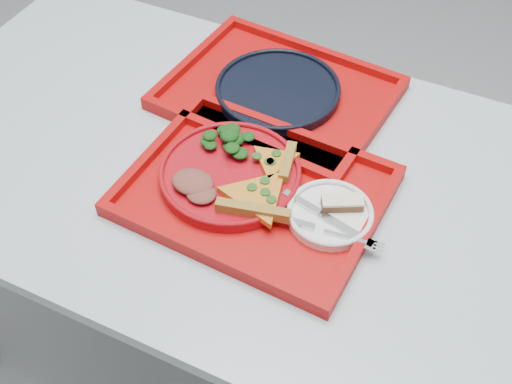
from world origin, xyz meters
TOP-DOWN VIEW (x-y plane):
  - ground at (0.00, 0.00)m, footprint 10.00×10.00m
  - table at (0.00, 0.00)m, footprint 1.60×0.80m
  - tray_main at (-0.02, -0.06)m, footprint 0.47×0.37m
  - tray_far at (-0.10, 0.21)m, footprint 0.48×0.39m
  - dinner_plate at (-0.08, -0.05)m, footprint 0.26×0.26m
  - side_plate at (0.12, -0.06)m, footprint 0.15×0.15m
  - navy_plate at (-0.10, 0.21)m, footprint 0.26×0.26m
  - pizza_slice_a at (-0.01, -0.08)m, footprint 0.16×0.17m
  - pizza_slice_b at (-0.01, 0.01)m, footprint 0.12×0.11m
  - salad_heap at (-0.11, 0.01)m, footprint 0.08×0.07m
  - meat_portion at (-0.12, -0.11)m, footprint 0.08×0.06m
  - dessert_bar at (0.13, -0.04)m, footprint 0.08×0.06m
  - knife at (0.12, -0.07)m, footprint 0.18×0.06m
  - fork at (0.12, -0.10)m, footprint 0.19×0.04m

SIDE VIEW (x-z plane):
  - ground at x=0.00m, z-range 0.00..0.00m
  - table at x=0.00m, z-range 0.30..1.05m
  - tray_main at x=-0.02m, z-range 0.75..0.76m
  - tray_far at x=-0.10m, z-range 0.75..0.76m
  - side_plate at x=0.12m, z-range 0.76..0.78m
  - navy_plate at x=-0.10m, z-range 0.76..0.78m
  - dinner_plate at x=-0.08m, z-range 0.76..0.78m
  - knife at x=0.12m, z-range 0.78..0.78m
  - fork at x=0.12m, z-range 0.78..0.78m
  - dessert_bar at x=0.13m, z-range 0.78..0.80m
  - pizza_slice_a at x=-0.01m, z-range 0.78..0.80m
  - pizza_slice_b at x=-0.01m, z-range 0.78..0.80m
  - meat_portion at x=-0.12m, z-range 0.78..0.80m
  - salad_heap at x=-0.11m, z-range 0.78..0.82m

